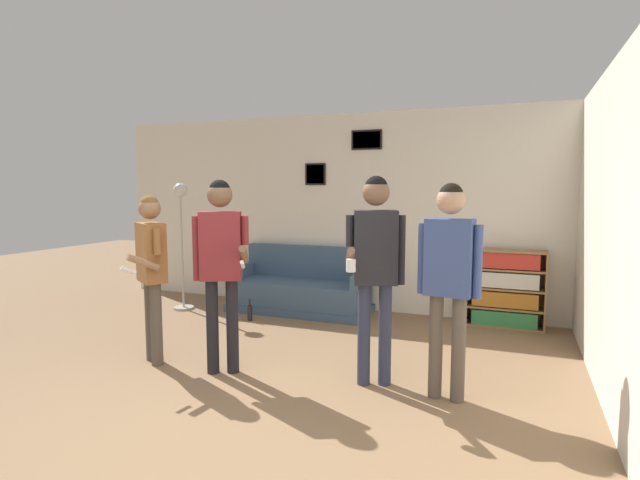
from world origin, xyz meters
TOP-DOWN VIEW (x-y plane):
  - ground_plane at (0.00, 0.00)m, footprint 20.00×20.00m
  - wall_back at (-0.00, 4.00)m, footprint 7.71×0.08m
  - wall_right at (2.69, 1.99)m, footprint 0.06×6.37m
  - couch at (-0.74, 3.58)m, footprint 1.92×0.80m
  - bookshelf at (1.89, 3.78)m, footprint 0.92×0.30m
  - floor_lamp at (-2.31, 3.07)m, footprint 0.28×0.28m
  - person_player_foreground_left at (-1.23, 1.18)m, footprint 0.43×0.59m
  - person_player_foreground_center at (-0.46, 1.19)m, footprint 0.59×0.40m
  - person_watcher_holding_cup at (0.90, 1.44)m, footprint 0.47×0.54m
  - person_spectator_near_bookshelf at (1.52, 1.36)m, footprint 0.50×0.24m
  - bottle_on_floor at (-1.14, 2.87)m, footprint 0.06×0.06m

SIDE VIEW (x-z plane):
  - ground_plane at x=0.00m, z-range 0.00..0.00m
  - bottle_on_floor at x=-1.14m, z-range -0.03..0.25m
  - couch at x=-0.74m, z-range -0.15..0.72m
  - bookshelf at x=1.89m, z-range 0.00..0.94m
  - person_player_foreground_left at x=-1.23m, z-range 0.18..1.80m
  - person_spectator_near_bookshelf at x=1.52m, z-range 0.20..1.93m
  - person_player_foreground_center at x=-0.46m, z-range 0.21..1.97m
  - person_watcher_holding_cup at x=0.90m, z-range 0.22..2.01m
  - floor_lamp at x=-2.31m, z-range 0.32..2.07m
  - wall_right at x=2.69m, z-range 0.00..2.70m
  - wall_back at x=0.00m, z-range 0.00..2.70m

